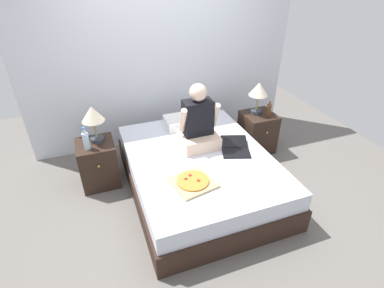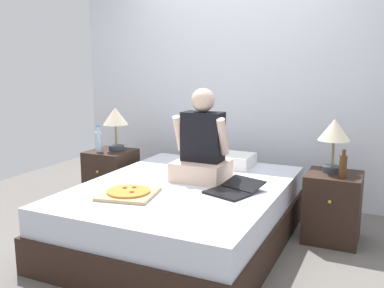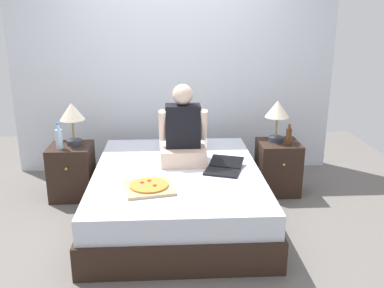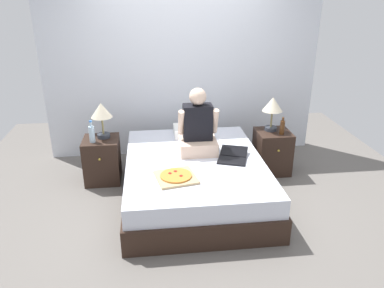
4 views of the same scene
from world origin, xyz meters
The scene contains 13 objects.
ground_plane centered at (0.00, 0.00, 0.00)m, with size 5.88×5.88×0.00m, color #66605B.
wall_back centered at (0.00, 1.41, 1.25)m, with size 3.88×0.12×2.50m, color silver.
bed centered at (0.00, 0.00, 0.24)m, with size 1.61×2.09×0.49m.
nightstand_left centered at (-1.12, 0.55, 0.29)m, with size 0.44×0.47×0.58m.
lamp_on_left_nightstand centered at (-1.08, 0.60, 0.90)m, with size 0.26×0.26×0.45m.
water_bottle centered at (-1.20, 0.46, 0.69)m, with size 0.07×0.07×0.28m.
nightstand_right centered at (1.12, 0.55, 0.29)m, with size 0.44×0.47×0.58m.
lamp_on_right_nightstand centered at (1.09, 0.60, 0.90)m, with size 0.26×0.26×0.45m.
beer_bottle centered at (1.19, 0.45, 0.67)m, with size 0.06×0.06×0.23m.
pillow centered at (0.08, 0.77, 0.55)m, with size 0.52×0.34×0.12m, color white.
person_seated centered at (0.07, 0.22, 0.78)m, with size 0.47×0.40×0.78m.
laptop centered at (0.44, -0.05, 0.51)m, with size 0.44×0.50×0.07m.
pizza_box centered at (-0.25, -0.45, 0.51)m, with size 0.47×0.47×0.05m.
Camera 2 is at (1.50, -3.06, 1.48)m, focal length 40.00 mm.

